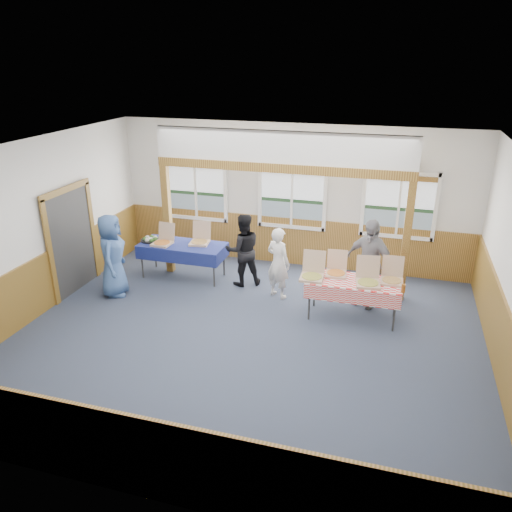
{
  "coord_description": "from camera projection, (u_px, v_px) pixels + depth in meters",
  "views": [
    {
      "loc": [
        2.24,
        -7.09,
        4.55
      ],
      "look_at": [
        -0.12,
        1.0,
        1.13
      ],
      "focal_mm": 35.0,
      "sensor_mm": 36.0,
      "label": 1
    }
  ],
  "objects": [
    {
      "name": "woman_white",
      "position": [
        278.0,
        263.0,
        9.82
      ],
      "size": [
        0.63,
        0.54,
        1.46
      ],
      "primitive_type": "imported",
      "rotation": [
        0.0,
        0.0,
        2.71
      ],
      "color": "silver",
      "rests_on": "floor"
    },
    {
      "name": "veggie_tray",
      "position": [
        151.0,
        239.0,
        10.89
      ],
      "size": [
        0.43,
        0.43,
        0.1
      ],
      "color": "black",
      "rests_on": "table_left"
    },
    {
      "name": "pizza_box_f",
      "position": [
        392.0,
        278.0,
        8.91
      ],
      "size": [
        0.4,
        0.48,
        0.42
      ],
      "rotation": [
        0.0,
        0.0,
        0.04
      ],
      "color": "tan",
      "rests_on": "table_right"
    },
    {
      "name": "pizza_box_e",
      "position": [
        368.0,
        281.0,
        8.82
      ],
      "size": [
        0.48,
        0.56,
        0.45
      ],
      "rotation": [
        0.0,
        0.0,
        0.15
      ],
      "color": "tan",
      "rests_on": "table_right"
    },
    {
      "name": "window_right",
      "position": [
        399.0,
        202.0,
        10.44
      ],
      "size": [
        1.56,
        0.1,
        1.46
      ],
      "color": "white",
      "rests_on": "wall_back"
    },
    {
      "name": "wall_back",
      "position": [
        292.0,
        196.0,
        11.11
      ],
      "size": [
        8.0,
        0.0,
        8.0
      ],
      "primitive_type": "plane",
      "rotation": [
        1.57,
        0.0,
        0.0
      ],
      "color": "silver",
      "rests_on": "floor"
    },
    {
      "name": "pizza_box_b",
      "position": [
        200.0,
        240.0,
        10.74
      ],
      "size": [
        0.46,
        0.53,
        0.43
      ],
      "rotation": [
        0.0,
        0.0,
        0.14
      ],
      "color": "tan",
      "rests_on": "table_left"
    },
    {
      "name": "floor",
      "position": [
        246.0,
        338.0,
        8.6
      ],
      "size": [
        8.0,
        8.0,
        0.0
      ],
      "primitive_type": "plane",
      "color": "#2A3244",
      "rests_on": "ground"
    },
    {
      "name": "wall_front",
      "position": [
        139.0,
        378.0,
        4.88
      ],
      "size": [
        8.0,
        0.0,
        8.0
      ],
      "primitive_type": "plane",
      "rotation": [
        -1.57,
        0.0,
        0.0
      ],
      "color": "silver",
      "rests_on": "floor"
    },
    {
      "name": "person_grey",
      "position": [
        369.0,
        263.0,
        9.46
      ],
      "size": [
        1.1,
        0.86,
        1.74
      ],
      "primitive_type": "imported",
      "rotation": [
        0.0,
        0.0,
        -0.5
      ],
      "color": "gray",
      "rests_on": "floor"
    },
    {
      "name": "cross_beam",
      "position": [
        280.0,
        168.0,
        9.7
      ],
      "size": [
        5.15,
        0.18,
        0.18
      ],
      "primitive_type": "cube",
      "color": "brown",
      "rests_on": "post_left"
    },
    {
      "name": "wall_left",
      "position": [
        35.0,
        229.0,
        9.03
      ],
      "size": [
        0.0,
        8.0,
        8.0
      ],
      "primitive_type": "plane",
      "rotation": [
        1.57,
        0.0,
        1.57
      ],
      "color": "silver",
      "rests_on": "floor"
    },
    {
      "name": "post_left",
      "position": [
        168.0,
        220.0,
        10.84
      ],
      "size": [
        0.15,
        0.15,
        2.4
      ],
      "primitive_type": "cube",
      "color": "brown",
      "rests_on": "floor"
    },
    {
      "name": "table_left",
      "position": [
        182.0,
        247.0,
        10.73
      ],
      "size": [
        2.0,
        1.37,
        0.76
      ],
      "rotation": [
        0.0,
        0.0,
        -0.31
      ],
      "color": "#303030",
      "rests_on": "floor"
    },
    {
      "name": "post_right",
      "position": [
        406.0,
        242.0,
        9.54
      ],
      "size": [
        0.15,
        0.15,
        2.4
      ],
      "primitive_type": "cube",
      "color": "brown",
      "rests_on": "floor"
    },
    {
      "name": "ceiling",
      "position": [
        245.0,
        152.0,
        7.39
      ],
      "size": [
        8.0,
        8.0,
        0.0
      ],
      "primitive_type": "plane",
      "rotation": [
        3.14,
        0.0,
        0.0
      ],
      "color": "white",
      "rests_on": "wall_back"
    },
    {
      "name": "woman_black",
      "position": [
        243.0,
        250.0,
        10.35
      ],
      "size": [
        0.94,
        0.88,
        1.55
      ],
      "primitive_type": "imported",
      "rotation": [
        0.0,
        0.0,
        3.64
      ],
      "color": "black",
      "rests_on": "floor"
    },
    {
      "name": "wainscot_back",
      "position": [
        291.0,
        241.0,
        11.48
      ],
      "size": [
        7.98,
        0.05,
        1.1
      ],
      "primitive_type": "cube",
      "color": "brown",
      "rests_on": "floor"
    },
    {
      "name": "window_mid",
      "position": [
        292.0,
        194.0,
        11.04
      ],
      "size": [
        1.56,
        0.1,
        1.46
      ],
      "color": "white",
      "rests_on": "wall_back"
    },
    {
      "name": "pizza_box_a",
      "position": [
        163.0,
        241.0,
        10.69
      ],
      "size": [
        0.4,
        0.49,
        0.42
      ],
      "rotation": [
        0.0,
        0.0,
        -0.05
      ],
      "color": "tan",
      "rests_on": "table_left"
    },
    {
      "name": "wainscot_left",
      "position": [
        46.0,
        282.0,
        9.42
      ],
      "size": [
        0.05,
        6.98,
        1.1
      ],
      "primitive_type": "cube",
      "color": "brown",
      "rests_on": "floor"
    },
    {
      "name": "drink_glass",
      "position": [
        403.0,
        288.0,
        8.51
      ],
      "size": [
        0.07,
        0.07,
        0.15
      ],
      "primitive_type": "cylinder",
      "color": "brown",
      "rests_on": "table_right"
    },
    {
      "name": "wainscot_front",
      "position": [
        149.0,
        459.0,
        5.3
      ],
      "size": [
        7.98,
        0.05,
        1.1
      ],
      "primitive_type": "cube",
      "color": "brown",
      "rests_on": "floor"
    },
    {
      "name": "table_right",
      "position": [
        354.0,
        284.0,
        9.0
      ],
      "size": [
        1.73,
        0.84,
        0.76
      ],
      "rotation": [
        0.0,
        0.0,
        -0.06
      ],
      "color": "#303030",
      "rests_on": "floor"
    },
    {
      "name": "pizza_box_c",
      "position": [
        312.0,
        275.0,
        9.06
      ],
      "size": [
        0.43,
        0.52,
        0.45
      ],
      "rotation": [
        0.0,
        0.0,
        0.04
      ],
      "color": "tan",
      "rests_on": "table_right"
    },
    {
      "name": "pizza_box_d",
      "position": [
        336.0,
        271.0,
        9.22
      ],
      "size": [
        0.41,
        0.49,
        0.41
      ],
      "rotation": [
        0.0,
        0.0,
        0.09
      ],
      "color": "tan",
      "rests_on": "table_right"
    },
    {
      "name": "window_left",
      "position": [
        196.0,
        186.0,
        11.64
      ],
      "size": [
        1.56,
        0.1,
        1.46
      ],
      "color": "white",
      "rests_on": "wall_back"
    },
    {
      "name": "cased_opening",
      "position": [
        72.0,
        241.0,
        10.03
      ],
      "size": [
        0.06,
        1.3,
        2.1
      ],
      "primitive_type": "cube",
      "color": "#303030",
      "rests_on": "wall_left"
    },
    {
      "name": "man_blue",
      "position": [
        112.0,
        255.0,
        9.88
      ],
      "size": [
        0.76,
        0.95,
        1.69
      ],
      "primitive_type": "imported",
      "rotation": [
        0.0,
        0.0,
        1.88
      ],
      "color": "#3B5B94",
      "rests_on": "floor"
    },
    {
      "name": "wainscot_right",
      "position": [
        503.0,
        346.0,
        7.36
      ],
      "size": [
        0.05,
        6.98,
        1.1
      ],
      "primitive_type": "cube",
      "color": "brown",
      "rests_on": "floor"
    }
  ]
}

